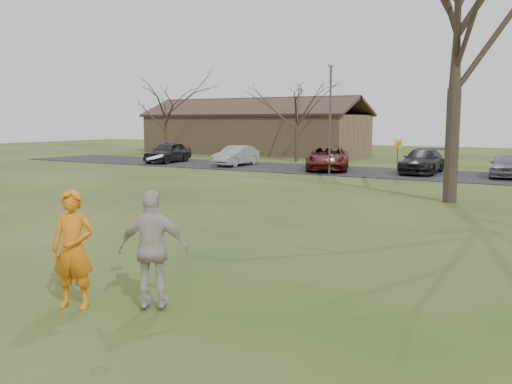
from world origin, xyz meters
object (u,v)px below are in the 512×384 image
(car_2, at_px, (328,158))
(car_4, at_px, (506,165))
(lamp_post, at_px, (330,104))
(building, at_px, (255,132))
(car_0, at_px, (168,152))
(car_3, at_px, (422,161))
(player_defender, at_px, (73,249))
(catching_play, at_px, (153,249))
(car_1, at_px, (236,156))
(big_tree, at_px, (458,10))

(car_2, height_order, car_4, car_2)
(lamp_post, bearing_deg, building, 132.09)
(car_0, xyz_separation_m, lamp_post, (13.32, -2.06, 3.19))
(car_2, height_order, car_3, car_2)
(car_0, relative_size, lamp_post, 0.69)
(car_3, relative_size, lamp_post, 0.76)
(building, bearing_deg, player_defender, -63.55)
(lamp_post, bearing_deg, car_0, 171.20)
(car_3, bearing_deg, lamp_post, -146.95)
(player_defender, relative_size, lamp_post, 0.31)
(car_0, distance_m, catching_play, 31.13)
(car_2, bearing_deg, car_0, 161.10)
(car_2, bearing_deg, catching_play, -93.18)
(car_1, height_order, car_2, car_2)
(car_2, height_order, building, building)
(car_2, distance_m, car_3, 5.51)
(catching_play, distance_m, big_tree, 15.93)
(car_3, distance_m, big_tree, 12.79)
(car_1, height_order, lamp_post, lamp_post)
(lamp_post, bearing_deg, car_1, 163.64)
(car_0, xyz_separation_m, car_2, (12.31, 0.17, -0.02))
(catching_play, relative_size, big_tree, 0.18)
(lamp_post, xyz_separation_m, big_tree, (8.00, -7.50, 3.03))
(car_0, height_order, lamp_post, lamp_post)
(lamp_post, distance_m, big_tree, 11.38)
(player_defender, relative_size, car_3, 0.41)
(car_4, xyz_separation_m, big_tree, (-0.81, -10.51, 6.31))
(big_tree, bearing_deg, car_3, 108.64)
(car_3, height_order, building, building)
(player_defender, xyz_separation_m, catching_play, (1.20, 0.58, 0.04))
(catching_play, relative_size, lamp_post, 0.40)
(player_defender, relative_size, car_0, 0.45)
(car_3, relative_size, big_tree, 0.34)
(car_3, distance_m, car_4, 4.37)
(catching_play, bearing_deg, player_defender, -154.42)
(car_1, height_order, car_3, car_3)
(player_defender, bearing_deg, car_0, 103.89)
(car_1, distance_m, car_4, 16.47)
(car_0, xyz_separation_m, building, (-0.68, 13.44, 1.15))
(car_0, distance_m, car_4, 22.15)
(car_0, distance_m, car_1, 5.68)
(car_4, relative_size, lamp_post, 0.60)
(car_2, xyz_separation_m, building, (-12.98, 13.26, 1.17))
(car_0, relative_size, car_1, 1.09)
(player_defender, xyz_separation_m, big_tree, (2.98, 15.23, 6.03))
(catching_play, distance_m, lamp_post, 23.21)
(car_2, relative_size, big_tree, 0.37)
(car_4, xyz_separation_m, lamp_post, (-8.81, -3.01, 3.28))
(car_4, bearing_deg, player_defender, -103.45)
(player_defender, height_order, car_0, player_defender)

